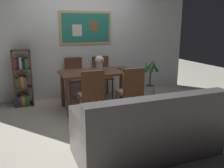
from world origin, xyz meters
name	(u,v)px	position (x,y,z in m)	size (l,w,h in m)	color
ground_plane	(107,117)	(0.00, 0.00, 0.00)	(12.00, 12.00, 0.00)	beige
wall_back_with_painting	(83,39)	(0.00, 1.54, 1.30)	(5.20, 0.14, 2.60)	silver
dining_table	(98,76)	(0.01, 0.57, 0.64)	(1.44, 0.81, 0.74)	brown
dining_chair_near_left	(92,92)	(-0.32, -0.14, 0.54)	(0.40, 0.41, 0.91)	brown
dining_chair_far_right	(102,73)	(0.36, 1.32, 0.54)	(0.40, 0.41, 0.91)	brown
dining_chair_near_right	(131,89)	(0.37, -0.19, 0.54)	(0.40, 0.41, 0.91)	brown
dining_chair_far_left	(75,75)	(-0.27, 1.32, 0.54)	(0.40, 0.41, 0.91)	brown
leather_couch	(148,131)	(0.04, -1.39, 0.31)	(1.80, 0.84, 0.84)	#514C4C
bookshelf	(22,79)	(-1.36, 1.26, 0.55)	(0.36, 0.28, 1.14)	brown
potted_ivy	(133,80)	(1.15, 1.31, 0.31)	(0.39, 0.39, 0.55)	#B2ADA3
potted_palm	(150,81)	(1.38, 0.88, 0.36)	(0.38, 0.39, 0.87)	#B2ADA3
flower_vase	(100,62)	(0.05, 0.55, 0.91)	(0.18, 0.19, 0.30)	beige
tv_remote	(120,68)	(0.52, 0.64, 0.75)	(0.06, 0.16, 0.02)	black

